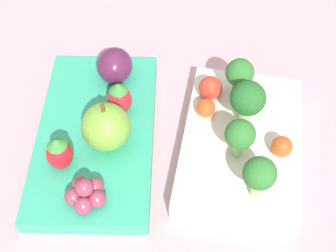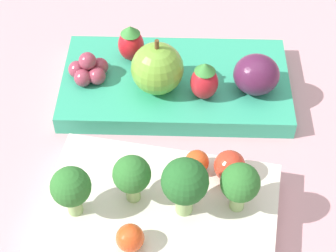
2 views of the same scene
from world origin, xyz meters
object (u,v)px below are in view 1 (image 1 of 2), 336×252
Objects in this scene: cherry_tomato_0 at (282,147)px; apple at (106,127)px; broccoli_floret_0 at (240,74)px; plum at (115,66)px; cherry_tomato_1 at (206,108)px; strawberry_0 at (120,98)px; bento_box_savoury at (241,143)px; strawberry_1 at (59,153)px; broccoli_floret_3 at (260,174)px; broccoli_floret_2 at (248,100)px; broccoli_floret_1 at (240,135)px; grape_cluster at (86,193)px; bento_box_fruit at (96,134)px; cherry_tomato_2 at (210,88)px.

apple is at bearing -89.54° from cherry_tomato_0.
broccoli_floret_0 is 0.14m from plum.
cherry_tomato_1 is 0.09m from strawberry_0.
cherry_tomato_1 is (-0.03, -0.04, 0.02)m from bento_box_savoury.
apple is (0.05, -0.10, 0.01)m from cherry_tomato_1.
bento_box_savoury is at bearing 55.57° from cherry_tomato_1.
plum reaches higher than cherry_tomato_0.
cherry_tomato_0 is 0.22m from strawberry_1.
bento_box_savoury is 0.08m from broccoli_floret_3.
strawberry_0 is 0.05m from plum.
broccoli_floret_2 is at bearing -172.85° from broccoli_floret_3.
broccoli_floret_1 is 1.17× the size of grape_cluster.
strawberry_0 is at bearing 15.70° from plum.
bento_box_fruit is 0.12m from cherry_tomato_1.
cherry_tomato_2 is at bearing 126.11° from strawberry_1.
strawberry_0 is (-0.04, -0.17, 0.01)m from cherry_tomato_0.
strawberry_1 is (0.11, -0.17, -0.01)m from broccoli_floret_0.
bento_box_fruit is 0.14m from cherry_tomato_2.
broccoli_floret_2 is 0.14m from strawberry_0.
grape_cluster is (0.02, -0.16, -0.02)m from broccoli_floret_3.
cherry_tomato_0 is 0.53× the size of strawberry_0.
plum is (-0.09, -0.01, -0.01)m from apple.
apple is at bearing 47.04° from bento_box_fruit.
grape_cluster is (0.07, -0.01, -0.01)m from apple.
bento_box_savoury is 0.05m from cherry_tomato_1.
broccoli_floret_0 is 2.31× the size of cherry_tomato_1.
broccoli_floret_3 is at bearing 21.89° from broccoli_floret_1.
bento_box_fruit is at bearing -81.74° from broccoli_floret_2.
plum is 1.10× the size of grape_cluster.
grape_cluster is at bearing -6.53° from apple.
strawberry_0 reaches higher than cherry_tomato_0.
plum is (-0.02, -0.11, 0.00)m from cherry_tomato_2.
broccoli_floret_0 reaches higher than cherry_tomato_1.
strawberry_0 is (-0.05, 0.01, -0.01)m from apple.
bento_box_savoury is 0.19m from strawberry_1.
broccoli_floret_0 reaches higher than strawberry_0.
cherry_tomato_2 is (-0.03, 0.00, 0.00)m from cherry_tomato_1.
apple is (0.07, -0.10, 0.01)m from cherry_tomato_2.
grape_cluster is at bearing -6.82° from strawberry_0.
cherry_tomato_1 is at bearing -7.28° from cherry_tomato_2.
grape_cluster is at bearing -43.16° from broccoli_floret_0.
strawberry_0 reaches higher than bento_box_fruit.
broccoli_floret_2 is (-0.02, 0.00, 0.05)m from bento_box_savoury.
plum is at bearing -100.76° from cherry_tomato_2.
strawberry_1 is 0.05m from grape_cluster.
broccoli_floret_2 is 0.06m from cherry_tomato_2.
grape_cluster is at bearing -59.26° from bento_box_savoury.
cherry_tomato_0 is (0.02, 0.04, 0.02)m from bento_box_savoury.
grape_cluster reaches higher than bento_box_fruit.
cherry_tomato_2 is at bearing -158.00° from broccoli_floret_3.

